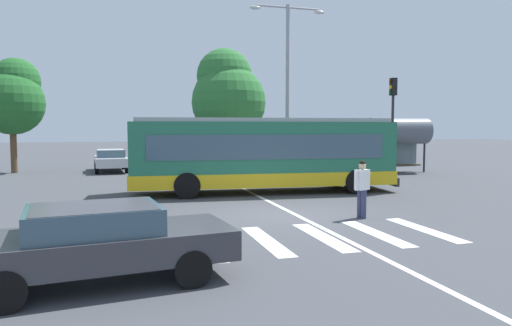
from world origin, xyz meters
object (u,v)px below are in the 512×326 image
parked_car_black (199,158)px  twin_arm_street_lamp (288,73)px  pedestrian_crossing_street (362,186)px  parked_car_blue (155,158)px  traffic_light_far_corner (393,112)px  bus_stop_shelter (398,132)px  background_tree_right (227,95)px  parked_car_silver (111,159)px  city_transit_bus (263,154)px  parked_car_champagne (239,157)px  background_tree_left (13,97)px  foreground_sedan (98,239)px

parked_car_black → twin_arm_street_lamp: size_ratio=0.49×
pedestrian_crossing_street → twin_arm_street_lamp: 12.82m
parked_car_blue → traffic_light_far_corner: bearing=-35.2°
pedestrian_crossing_street → parked_car_black: bearing=96.8°
bus_stop_shelter → twin_arm_street_lamp: bearing=-178.7°
background_tree_right → twin_arm_street_lamp: bearing=-78.1°
parked_car_black → twin_arm_street_lamp: twin_arm_street_lamp is taller
parked_car_silver → traffic_light_far_corner: (14.26, -8.36, 2.72)m
parked_car_silver → parked_car_blue: bearing=-4.2°
city_transit_bus → parked_car_champagne: (1.89, 11.63, -0.82)m
bus_stop_shelter → twin_arm_street_lamp: 7.73m
parked_car_silver → parked_car_black: (5.39, -0.39, 0.00)m
parked_car_blue → traffic_light_far_corner: (11.60, -8.17, 2.72)m
parked_car_champagne → bus_stop_shelter: size_ratio=1.22×
traffic_light_far_corner → background_tree_left: bearing=155.2°
parked_car_black → bus_stop_shelter: bus_stop_shelter is taller
parked_car_champagne → traffic_light_far_corner: bearing=-54.5°
parked_car_black → background_tree_right: 5.32m
twin_arm_street_lamp → background_tree_left: (-14.79, 6.52, -1.16)m
parked_car_black → background_tree_left: size_ratio=0.66×
pedestrian_crossing_street → parked_car_champagne: (0.72, 17.75, -0.20)m
city_transit_bus → background_tree_right: (1.47, 13.33, 3.37)m
twin_arm_street_lamp → parked_car_champagne: bearing=101.4°
parked_car_blue → background_tree_right: size_ratio=0.56×
twin_arm_street_lamp → background_tree_right: bearing=101.9°
traffic_light_far_corner → background_tree_left: size_ratio=0.77×
bus_stop_shelter → foreground_sedan: bearing=-135.4°
twin_arm_street_lamp → background_tree_right: 7.87m
parked_car_blue → background_tree_left: (-8.08, 0.91, 3.72)m
parked_car_blue → city_transit_bus: bearing=-72.2°
city_transit_bus → parked_car_silver: size_ratio=2.38×
city_transit_bus → parked_car_silver: city_transit_bus is taller
foreground_sedan → parked_car_blue: size_ratio=1.04×
twin_arm_street_lamp → background_tree_right: twin_arm_street_lamp is taller
parked_car_champagne → traffic_light_far_corner: 10.83m
pedestrian_crossing_street → parked_car_champagne: size_ratio=0.37×
city_transit_bus → bus_stop_shelter: 11.70m
pedestrian_crossing_street → parked_car_champagne: bearing=87.7°
pedestrian_crossing_street → foreground_sedan: (-7.20, -3.95, -0.20)m
parked_car_blue → traffic_light_far_corner: 14.45m
background_tree_right → parked_car_champagne: bearing=-76.4°
traffic_light_far_corner → bus_stop_shelter: 3.62m
parked_car_blue → background_tree_right: background_tree_right is taller
parked_car_blue → parked_car_black: 2.74m
parked_car_silver → parked_car_champagne: same height
parked_car_black → traffic_light_far_corner: (8.87, -7.97, 2.72)m
parked_car_champagne → background_tree_left: (-13.58, 0.55, 3.72)m
background_tree_left → parked_car_champagne: bearing=-2.3°
parked_car_black → pedestrian_crossing_street: bearing=-83.2°
background_tree_left → background_tree_right: size_ratio=0.84×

